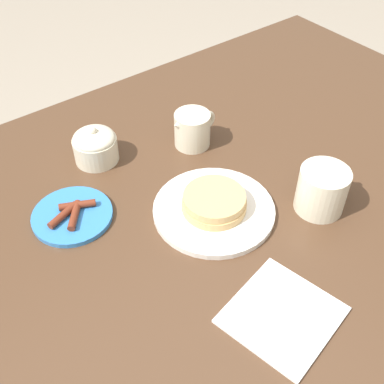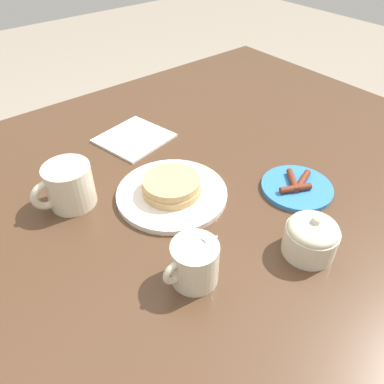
# 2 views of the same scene
# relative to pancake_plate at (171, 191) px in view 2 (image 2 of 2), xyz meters

# --- Properties ---
(ground_plane) EXTENTS (8.00, 8.00, 0.00)m
(ground_plane) POSITION_rel_pancake_plate_xyz_m (-0.00, -0.02, -0.75)
(ground_plane) COLOR gray
(dining_table) EXTENTS (1.55, 1.07, 0.73)m
(dining_table) POSITION_rel_pancake_plate_xyz_m (-0.00, -0.02, -0.11)
(dining_table) COLOR #4C3321
(dining_table) RESTS_ON ground_plane
(pancake_plate) EXTENTS (0.23, 0.23, 0.04)m
(pancake_plate) POSITION_rel_pancake_plate_xyz_m (0.00, 0.00, 0.00)
(pancake_plate) COLOR white
(pancake_plate) RESTS_ON dining_table
(side_plate_bacon) EXTENTS (0.15, 0.15, 0.02)m
(side_plate_bacon) POSITION_rel_pancake_plate_xyz_m (-0.22, 0.15, -0.01)
(side_plate_bacon) COLOR #337AC6
(side_plate_bacon) RESTS_ON dining_table
(coffee_mug) EXTENTS (0.13, 0.09, 0.09)m
(coffee_mug) POSITION_rel_pancake_plate_xyz_m (0.17, -0.11, 0.03)
(coffee_mug) COLOR beige
(coffee_mug) RESTS_ON dining_table
(creamer_pitcher) EXTENTS (0.11, 0.08, 0.09)m
(creamer_pitcher) POSITION_rel_pancake_plate_xyz_m (0.09, 0.19, 0.03)
(creamer_pitcher) COLOR beige
(creamer_pitcher) RESTS_ON dining_table
(sugar_bowl) EXTENTS (0.09, 0.09, 0.08)m
(sugar_bowl) POSITION_rel_pancake_plate_xyz_m (-0.10, 0.27, 0.02)
(sugar_bowl) COLOR beige
(sugar_bowl) RESTS_ON dining_table
(napkin) EXTENTS (0.19, 0.18, 0.01)m
(napkin) POSITION_rel_pancake_plate_xyz_m (-0.06, -0.24, -0.01)
(napkin) COLOR white
(napkin) RESTS_ON dining_table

